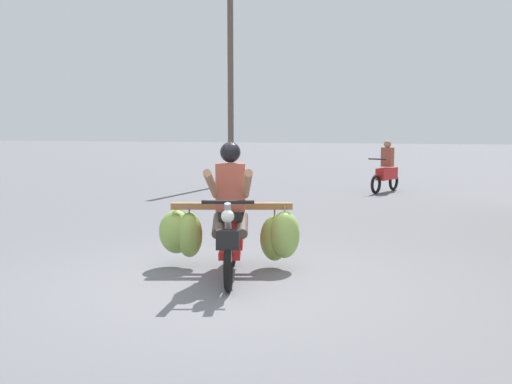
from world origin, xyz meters
name	(u,v)px	position (x,y,z in m)	size (l,w,h in m)	color
ground_plane	(220,286)	(0.00, 0.00, 0.00)	(120.00, 120.00, 0.00)	slate
motorbike_main_loaded	(229,228)	(-0.14, 0.69, 0.54)	(1.85, 1.70, 1.58)	black
motorbike_distant_ahead_left	(386,171)	(0.88, 10.34, 0.57)	(0.73, 1.55, 1.40)	black
utility_pole	(231,86)	(-3.91, 11.23, 3.02)	(0.18, 0.18, 6.03)	brown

